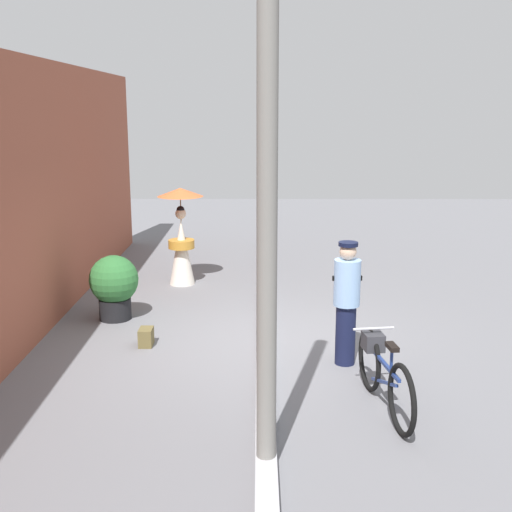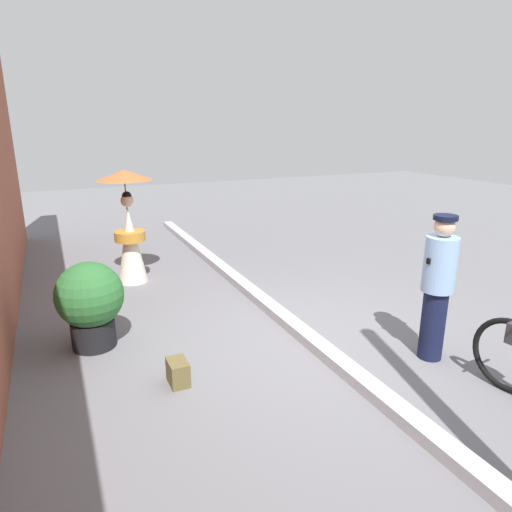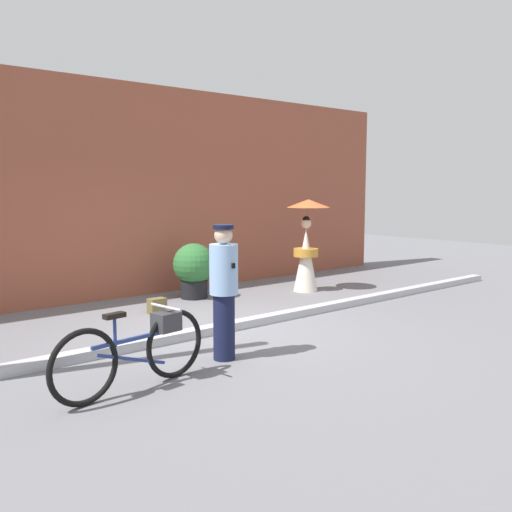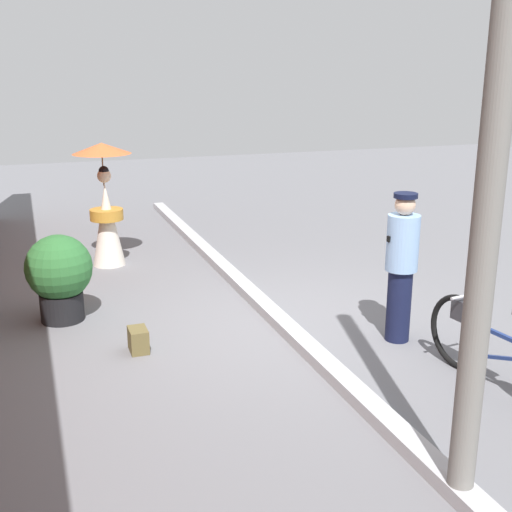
% 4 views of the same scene
% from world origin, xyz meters
% --- Properties ---
extents(ground_plane, '(30.00, 30.00, 0.00)m').
position_xyz_m(ground_plane, '(0.00, 0.00, 0.00)').
color(ground_plane, slate).
extents(sidewalk_curb, '(14.00, 0.20, 0.12)m').
position_xyz_m(sidewalk_curb, '(0.00, 0.00, 0.06)').
color(sidewalk_curb, '#B2B2B7').
rests_on(sidewalk_curb, ground_plane).
extents(bicycle_near_officer, '(1.84, 0.48, 0.84)m').
position_xyz_m(bicycle_near_officer, '(-2.10, -1.30, 0.42)').
color(bicycle_near_officer, black).
rests_on(bicycle_near_officer, ground_plane).
extents(person_officer, '(0.34, 0.38, 1.62)m').
position_xyz_m(person_officer, '(-0.82, -1.06, 0.86)').
color(person_officer, '#141938').
rests_on(person_officer, ground_plane).
extents(person_with_parasol, '(0.85, 0.85, 1.82)m').
position_xyz_m(person_with_parasol, '(3.15, 1.52, 0.94)').
color(person_with_parasol, silver).
rests_on(person_with_parasol, ground_plane).
extents(potted_plant_by_door, '(0.79, 0.77, 1.03)m').
position_xyz_m(potted_plant_by_door, '(1.04, 2.33, 0.57)').
color(potted_plant_by_door, black).
rests_on(potted_plant_by_door, ground_plane).
extents(backpack_on_pavement, '(0.28, 0.19, 0.25)m').
position_xyz_m(backpack_on_pavement, '(-0.17, 1.65, 0.13)').
color(backpack_on_pavement, brown).
rests_on(backpack_on_pavement, ground_plane).
extents(utility_pole, '(0.18, 0.18, 4.80)m').
position_xyz_m(utility_pole, '(-3.35, -0.00, 2.40)').
color(utility_pole, slate).
rests_on(utility_pole, ground_plane).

